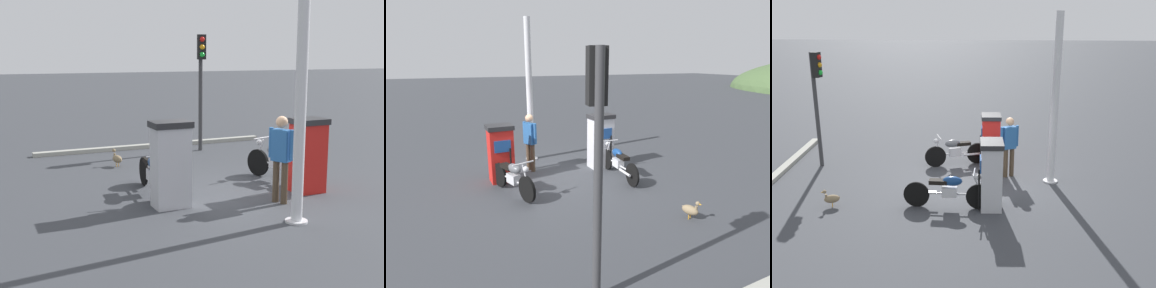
# 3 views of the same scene
# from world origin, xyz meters

# --- Properties ---
(ground_plane) EXTENTS (120.00, 120.00, 0.00)m
(ground_plane) POSITION_xyz_m (0.00, 0.00, 0.00)
(ground_plane) COLOR #383A3F
(fuel_pump_near) EXTENTS (0.64, 0.72, 1.60)m
(fuel_pump_near) POSITION_xyz_m (-0.55, -1.54, 0.81)
(fuel_pump_near) COLOR red
(fuel_pump_near) RESTS_ON ground
(fuel_pump_far) EXTENTS (0.59, 0.78, 1.69)m
(fuel_pump_far) POSITION_xyz_m (-0.55, 1.55, 0.86)
(fuel_pump_far) COLOR silver
(fuel_pump_far) RESTS_ON ground
(motorcycle_near_pump) EXTENTS (1.90, 0.79, 0.96)m
(motorcycle_near_pump) POSITION_xyz_m (0.52, -1.46, 0.46)
(motorcycle_near_pump) COLOR black
(motorcycle_near_pump) RESTS_ON ground
(motorcycle_far_pump) EXTENTS (2.16, 0.56, 0.96)m
(motorcycle_far_pump) POSITION_xyz_m (0.46, 1.61, 0.48)
(motorcycle_far_pump) COLOR black
(motorcycle_far_pump) RESTS_ON ground
(attendant_person) EXTENTS (0.55, 0.34, 1.75)m
(attendant_person) POSITION_xyz_m (-1.07, -0.57, 1.01)
(attendant_person) COLOR #473828
(attendant_person) RESTS_ON ground
(wandering_duck) EXTENTS (0.45, 0.29, 0.45)m
(wandering_duck) POSITION_xyz_m (3.33, 1.71, 0.22)
(wandering_duck) COLOR #847051
(wandering_duck) RESTS_ON ground
(roadside_traffic_light) EXTENTS (0.39, 0.27, 3.46)m
(roadside_traffic_light) POSITION_xyz_m (4.59, -1.17, 2.38)
(roadside_traffic_light) COLOR #38383A
(roadside_traffic_light) RESTS_ON ground
(canopy_support_pole) EXTENTS (0.40, 0.40, 4.60)m
(canopy_support_pole) POSITION_xyz_m (-2.23, -0.23, 2.22)
(canopy_support_pole) COLOR silver
(canopy_support_pole) RESTS_ON ground
(road_edge_kerb) EXTENTS (0.66, 7.38, 0.12)m
(road_edge_kerb) POSITION_xyz_m (5.61, 0.00, 0.06)
(road_edge_kerb) COLOR #9E9E93
(road_edge_kerb) RESTS_ON ground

